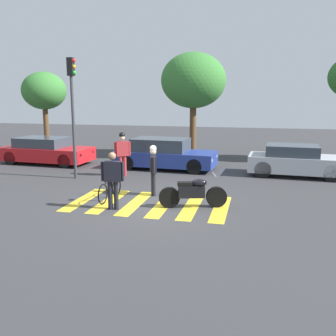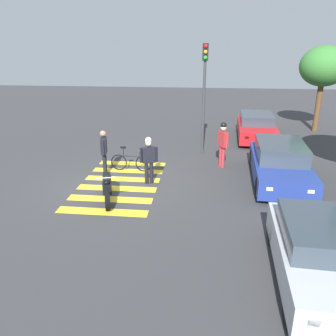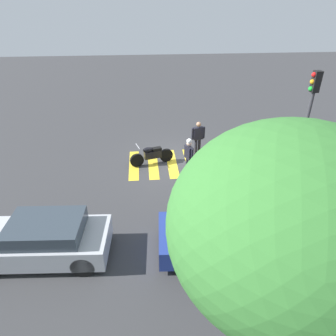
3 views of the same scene
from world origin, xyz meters
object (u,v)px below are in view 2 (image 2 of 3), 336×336
object	(u,v)px
car_red_convertible	(256,127)
car_silver_sedan	(320,254)
police_motorcycle	(107,187)
officer_by_motorcycle	(149,157)
traffic_light_pole	(204,83)
leaning_bicycle	(131,162)
officer_on_foot	(104,150)
car_blue_hatchback	(280,163)
pedestrian_bystander	(223,141)

from	to	relation	value
car_red_convertible	car_silver_sedan	size ratio (longest dim) A/B	1.14
police_motorcycle	car_silver_sedan	distance (m)	6.54
officer_by_motorcycle	traffic_light_pole	xyz separation A→B (m)	(-3.84, 1.87, 2.21)
leaning_bicycle	officer_by_motorcycle	world-z (taller)	officer_by_motorcycle
officer_by_motorcycle	car_silver_sedan	bearing A→B (deg)	41.49
officer_on_foot	car_blue_hatchback	bearing A→B (deg)	90.50
pedestrian_bystander	car_red_convertible	size ratio (longest dim) A/B	0.41
traffic_light_pole	car_silver_sedan	bearing A→B (deg)	16.18
officer_on_foot	car_blue_hatchback	xyz separation A→B (m)	(-0.06, 6.58, -0.32)
car_red_convertible	leaning_bicycle	bearing A→B (deg)	-44.72
officer_by_motorcycle	car_blue_hatchback	xyz separation A→B (m)	(-0.79, 4.73, -0.31)
officer_by_motorcycle	car_red_convertible	world-z (taller)	officer_by_motorcycle
leaning_bicycle	car_silver_sedan	world-z (taller)	car_silver_sedan
police_motorcycle	leaning_bicycle	world-z (taller)	police_motorcycle
car_silver_sedan	police_motorcycle	bearing A→B (deg)	-121.94
officer_by_motorcycle	car_silver_sedan	distance (m)	6.70
officer_on_foot	car_red_convertible	distance (m)	9.00
leaning_bicycle	car_blue_hatchback	xyz separation A→B (m)	(0.43, 5.66, 0.31)
police_motorcycle	car_red_convertible	world-z (taller)	car_red_convertible
officer_by_motorcycle	traffic_light_pole	world-z (taller)	traffic_light_pole
police_motorcycle	pedestrian_bystander	bearing A→B (deg)	133.79
car_blue_hatchback	officer_on_foot	bearing A→B (deg)	-89.50
leaning_bicycle	traffic_light_pole	distance (m)	4.76
officer_on_foot	pedestrian_bystander	world-z (taller)	pedestrian_bystander
officer_by_motorcycle	police_motorcycle	bearing A→B (deg)	-35.57
officer_on_foot	pedestrian_bystander	bearing A→B (deg)	106.66
police_motorcycle	officer_by_motorcycle	size ratio (longest dim) A/B	1.18
leaning_bicycle	car_blue_hatchback	bearing A→B (deg)	85.69
police_motorcycle	car_silver_sedan	bearing A→B (deg)	58.06
police_motorcycle	officer_by_motorcycle	bearing A→B (deg)	144.43
pedestrian_bystander	car_silver_sedan	size ratio (longest dim) A/B	0.47
officer_on_foot	pedestrian_bystander	xyz separation A→B (m)	(-1.36, 4.54, 0.10)
police_motorcycle	traffic_light_pole	xyz separation A→B (m)	(-5.40, 2.98, 2.74)
leaning_bicycle	car_red_convertible	xyz separation A→B (m)	(-5.68, 5.62, 0.27)
pedestrian_bystander	car_blue_hatchback	xyz separation A→B (m)	(1.30, 2.04, -0.42)
officer_by_motorcycle	leaning_bicycle	bearing A→B (deg)	-142.72
car_red_convertible	car_blue_hatchback	distance (m)	6.11
pedestrian_bystander	car_blue_hatchback	size ratio (longest dim) A/B	0.40
pedestrian_bystander	car_blue_hatchback	world-z (taller)	pedestrian_bystander
car_silver_sedan	leaning_bicycle	bearing A→B (deg)	-139.29
car_silver_sedan	traffic_light_pole	xyz separation A→B (m)	(-8.85, -2.57, 2.55)
police_motorcycle	car_red_convertible	bearing A→B (deg)	145.50
officer_on_foot	officer_by_motorcycle	world-z (taller)	officer_on_foot
car_red_convertible	officer_on_foot	bearing A→B (deg)	-46.72
pedestrian_bystander	leaning_bicycle	bearing A→B (deg)	-76.40
car_blue_hatchback	leaning_bicycle	bearing A→B (deg)	-94.31
leaning_bicycle	pedestrian_bystander	world-z (taller)	pedestrian_bystander
officer_on_foot	car_silver_sedan	bearing A→B (deg)	47.55
officer_by_motorcycle	car_blue_hatchback	world-z (taller)	officer_by_motorcycle
leaning_bicycle	officer_on_foot	bearing A→B (deg)	-62.33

